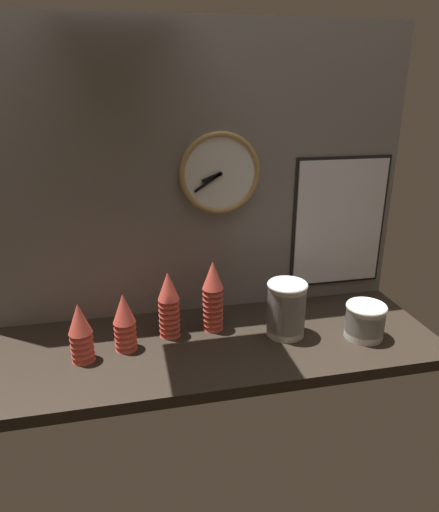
# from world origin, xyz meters

# --- Properties ---
(ground_plane) EXTENTS (1.60, 0.56, 0.04)m
(ground_plane) POSITION_xyz_m (0.00, 0.00, -0.02)
(ground_plane) COLOR black
(wall_tiled_back) EXTENTS (1.60, 0.03, 1.05)m
(wall_tiled_back) POSITION_xyz_m (0.00, 0.27, 0.53)
(wall_tiled_back) COLOR slate
(wall_tiled_back) RESTS_ON ground_plane
(cup_stack_left) EXTENTS (0.08, 0.08, 0.20)m
(cup_stack_left) POSITION_xyz_m (-0.42, -0.03, 0.10)
(cup_stack_left) COLOR #DB4C3D
(cup_stack_left) RESTS_ON ground_plane
(cup_stack_center_left) EXTENTS (0.08, 0.08, 0.20)m
(cup_stack_center_left) POSITION_xyz_m (-0.28, 0.01, 0.10)
(cup_stack_center_left) COLOR #DB4C3D
(cup_stack_center_left) RESTS_ON ground_plane
(cup_stack_center) EXTENTS (0.08, 0.08, 0.24)m
(cup_stack_center) POSITION_xyz_m (-0.13, 0.07, 0.12)
(cup_stack_center) COLOR #DB4C3D
(cup_stack_center) RESTS_ON ground_plane
(cup_stack_center_right) EXTENTS (0.08, 0.08, 0.26)m
(cup_stack_center_right) POSITION_xyz_m (0.03, 0.08, 0.13)
(cup_stack_center_right) COLOR #DB4C3D
(cup_stack_center_right) RESTS_ON ground_plane
(bowl_stack_far_right) EXTENTS (0.14, 0.14, 0.13)m
(bowl_stack_far_right) POSITION_xyz_m (0.54, -0.09, 0.07)
(bowl_stack_far_right) COLOR beige
(bowl_stack_far_right) RESTS_ON ground_plane
(bowl_stack_right) EXTENTS (0.14, 0.14, 0.20)m
(bowl_stack_right) POSITION_xyz_m (0.28, -0.01, 0.10)
(bowl_stack_right) COLOR beige
(bowl_stack_right) RESTS_ON ground_plane
(wall_clock) EXTENTS (0.30, 0.03, 0.30)m
(wall_clock) POSITION_xyz_m (0.09, 0.23, 0.54)
(wall_clock) COLOR white
(menu_board) EXTENTS (0.39, 0.01, 0.52)m
(menu_board) POSITION_xyz_m (0.58, 0.24, 0.32)
(menu_board) COLOR black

